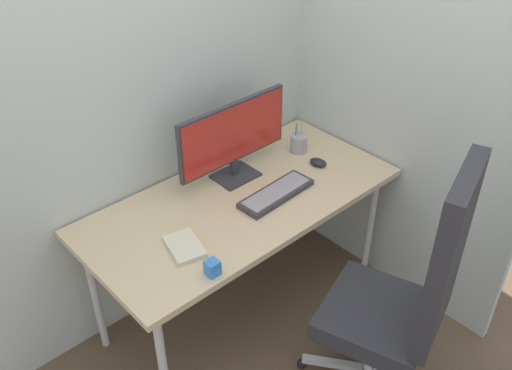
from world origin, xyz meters
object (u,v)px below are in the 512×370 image
object	(u,v)px
pen_holder	(299,143)
office_chair	(409,293)
keyboard	(276,194)
mouse	(318,162)
monitor	(233,137)
desk_clamp_accessory	(212,268)
notebook	(185,247)

from	to	relation	value
pen_holder	office_chair	bearing A→B (deg)	-109.12
keyboard	mouse	bearing A→B (deg)	7.96
monitor	desk_clamp_accessory	world-z (taller)	monitor
office_chair	desk_clamp_accessory	distance (m)	0.82
notebook	desk_clamp_accessory	distance (m)	0.20
keyboard	notebook	size ratio (longest dim) A/B	2.10
monitor	pen_holder	size ratio (longest dim) A/B	3.69
monitor	desk_clamp_accessory	size ratio (longest dim) A/B	9.52
monitor	notebook	xyz separation A→B (m)	(-0.51, -0.28, -0.21)
keyboard	mouse	xyz separation A→B (m)	(0.35, 0.05, 0.00)
office_chair	notebook	distance (m)	0.95
notebook	office_chair	bearing A→B (deg)	-37.30
monitor	notebook	distance (m)	0.62
monitor	pen_holder	distance (m)	0.45
office_chair	keyboard	distance (m)	0.76
keyboard	desk_clamp_accessory	world-z (taller)	desk_clamp_accessory
notebook	desk_clamp_accessory	bearing A→B (deg)	-77.87
keyboard	pen_holder	xyz separation A→B (m)	(0.37, 0.22, 0.04)
mouse	monitor	bearing A→B (deg)	136.41
office_chair	mouse	size ratio (longest dim) A/B	13.65
keyboard	mouse	size ratio (longest dim) A/B	4.39
office_chair	monitor	size ratio (longest dim) A/B	1.99
mouse	notebook	distance (m)	0.90
office_chair	notebook	world-z (taller)	office_chair
office_chair	pen_holder	size ratio (longest dim) A/B	7.36
pen_holder	desk_clamp_accessory	distance (m)	1.02
mouse	pen_holder	xyz separation A→B (m)	(0.03, 0.17, 0.03)
office_chair	desk_clamp_accessory	bearing A→B (deg)	137.72
pen_holder	notebook	bearing A→B (deg)	-166.12
keyboard	monitor	bearing A→B (deg)	97.32
office_chair	monitor	world-z (taller)	office_chair
keyboard	desk_clamp_accessory	xyz separation A→B (m)	(-0.56, -0.21, 0.02)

